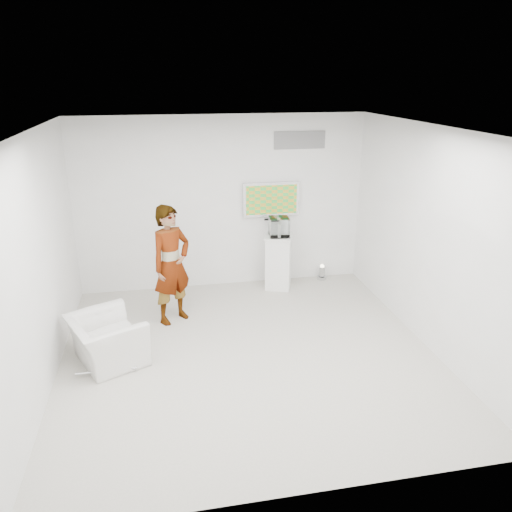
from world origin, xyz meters
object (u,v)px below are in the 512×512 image
Objects in this scene: tv at (271,199)px; pedestal at (278,262)px; person at (171,265)px; floor_uplight at (322,272)px; armchair at (107,340)px.

pedestal is (0.08, -0.30, -1.07)m from tv.
person is at bearing -153.65° from pedestal.
tv is at bearing -1.73° from person.
pedestal is at bearing -75.56° from tv.
pedestal is (1.88, 0.93, -0.43)m from person.
tv is at bearing 174.11° from floor_uplight.
tv is 1.04× the size of armchair.
person reaches higher than pedestal.
tv reaches higher than floor_uplight.
person is 1.90× the size of armchair.
tv is 3.75m from armchair.
floor_uplight is at bearing -84.21° from armchair.
pedestal is at bearing -9.72° from person.
floor_uplight is at bearing -13.83° from person.
armchair is (-0.91, -1.04, -0.60)m from person.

